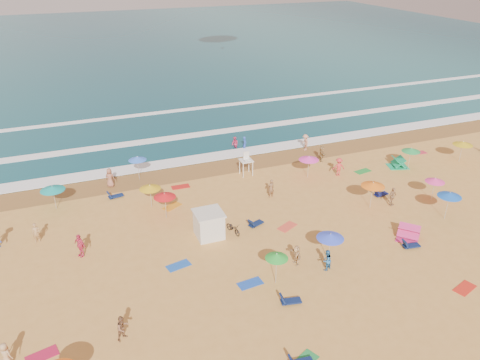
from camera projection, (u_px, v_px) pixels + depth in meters
name	position (u px, v px, depth m)	size (l,w,h in m)	color
ground	(235.00, 234.00, 36.96)	(220.00, 220.00, 0.00)	gold
ocean	(105.00, 47.00, 107.07)	(220.00, 140.00, 0.18)	#0C4756
wet_sand	(191.00, 171.00, 47.39)	(220.00, 220.00, 0.00)	olive
surf_foam	(170.00, 140.00, 54.71)	(200.00, 18.70, 0.05)	white
cabana	(209.00, 225.00, 36.30)	(2.00, 2.00, 2.00)	silver
cabana_roof	(209.00, 213.00, 35.83)	(2.20, 2.20, 0.12)	silver
bicycle	(233.00, 228.00, 36.91)	(0.59, 1.70, 0.89)	black
lifeguard_stand	(246.00, 165.00, 46.21)	(1.20, 1.20, 2.10)	white
beach_umbrellas	(241.00, 207.00, 36.62)	(50.85, 31.18, 0.69)	teal
loungers	(292.00, 241.00, 35.76)	(56.00, 23.73, 0.34)	#0E1849
towels	(276.00, 234.00, 36.93)	(40.92, 24.00, 0.03)	#B0163C
popup_tents	(403.00, 191.00, 42.17)	(10.27, 13.50, 1.20)	#CD2D75
beachgoers	(237.00, 193.00, 41.39)	(32.78, 25.37, 2.11)	#2467A9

